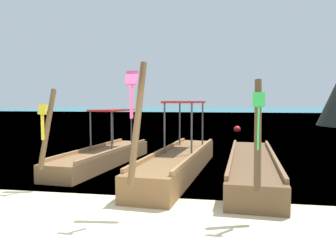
# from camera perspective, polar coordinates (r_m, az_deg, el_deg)

# --- Properties ---
(ground) EXTENTS (120.00, 120.00, 0.00)m
(ground) POSITION_cam_1_polar(r_m,az_deg,el_deg) (5.07, -9.07, -19.43)
(ground) COLOR beige
(sea_water) EXTENTS (120.00, 120.00, 0.00)m
(sea_water) POSITION_cam_1_polar(r_m,az_deg,el_deg) (66.85, 8.53, 2.39)
(sea_water) COLOR #147A89
(sea_water) RESTS_ON ground
(longtail_boat_yellow_ribbon) EXTENTS (1.59, 5.92, 2.34)m
(longtail_boat_yellow_ribbon) POSITION_cam_1_polar(r_m,az_deg,el_deg) (10.87, -10.99, -4.97)
(longtail_boat_yellow_ribbon) COLOR brown
(longtail_boat_yellow_ribbon) RESTS_ON ground
(longtail_boat_pink_ribbon) EXTENTS (1.64, 7.04, 2.78)m
(longtail_boat_pink_ribbon) POSITION_cam_1_polar(r_m,az_deg,el_deg) (9.46, 1.91, -5.97)
(longtail_boat_pink_ribbon) COLOR brown
(longtail_boat_pink_ribbon) RESTS_ON ground
(longtail_boat_green_ribbon) EXTENTS (1.52, 6.98, 2.43)m
(longtail_boat_green_ribbon) POSITION_cam_1_polar(r_m,az_deg,el_deg) (9.43, 14.18, -6.60)
(longtail_boat_green_ribbon) COLOR brown
(longtail_boat_green_ribbon) RESTS_ON ground
(mooring_buoy_near) EXTENTS (0.44, 0.44, 0.44)m
(mooring_buoy_near) POSITION_cam_1_polar(r_m,az_deg,el_deg) (22.33, 11.71, -0.54)
(mooring_buoy_near) COLOR red
(mooring_buoy_near) RESTS_ON sea_water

